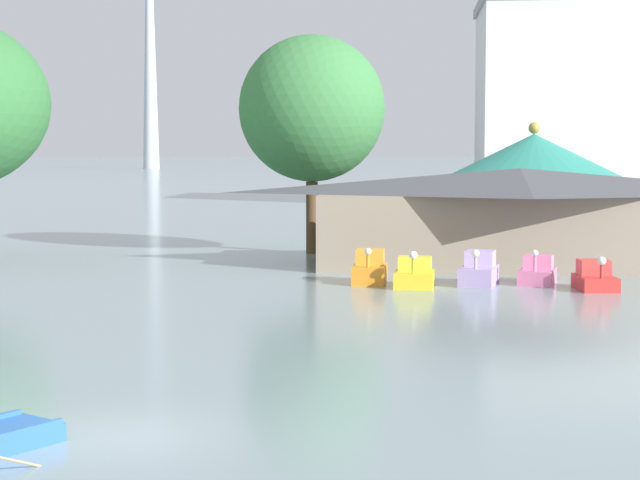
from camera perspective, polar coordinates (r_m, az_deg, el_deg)
name	(u,v)px	position (r m, az deg, el deg)	size (l,w,h in m)	color
ground_plane	(117,437)	(22.68, -10.56, -10.07)	(2000.00, 2000.00, 0.00)	gray
pedal_boat_orange	(370,270)	(47.47, 2.62, -1.57)	(1.51, 2.40, 1.63)	orange
pedal_boat_yellow	(415,275)	(46.29, 4.96, -1.83)	(1.77, 2.42, 1.62)	yellow
pedal_boat_lavender	(479,271)	(47.40, 8.32, -1.63)	(1.94, 2.89, 1.62)	#B299D8
pedal_boat_pink	(538,272)	(48.27, 11.30, -1.67)	(1.97, 2.78, 1.57)	pink
pedal_boat_red	(595,278)	(46.69, 14.18, -1.93)	(1.67, 2.51, 1.48)	red
boathouse	(519,215)	(55.12, 10.38, 1.28)	(21.28, 8.83, 4.89)	gray
green_roof_pavilion	(533,181)	(67.49, 11.09, 3.04)	(10.73, 10.73, 7.48)	#993328
shoreline_tree_mid	(312,109)	(61.11, -0.43, 6.88)	(8.14, 8.14, 12.19)	brown
background_building_block	(620,103)	(119.45, 15.42, 6.93)	(29.87, 16.62, 21.54)	silver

